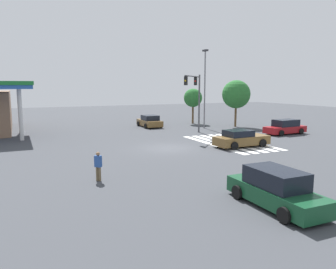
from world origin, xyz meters
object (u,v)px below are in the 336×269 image
car_2 (285,127)px  car_1 (241,139)px  car_3 (150,121)px  pedestrian (98,165)px  street_light_pole_a (205,83)px  tree_corner_c (193,98)px  traffic_signal_mast (195,92)px  car_0 (276,189)px  tree_corner_b (236,94)px

car_2 → car_1: bearing=21.0°
car_3 → pedestrian: bearing=152.1°
street_light_pole_a → tree_corner_c: size_ratio=1.97×
car_2 → street_light_pole_a: (7.82, 5.25, 4.73)m
car_1 → car_3: bearing=95.9°
traffic_signal_mast → pedestrian: bearing=-0.9°
pedestrian → tree_corner_c: (21.68, -17.90, 2.56)m
car_1 → street_light_pole_a: 13.20m
car_1 → car_2: car_2 is taller
traffic_signal_mast → pedestrian: size_ratio=3.93×
car_1 → car_0: bearing=-122.7°
car_2 → tree_corner_b: (7.49, 0.91, 3.30)m
pedestrian → street_light_pole_a: (16.70, -16.70, 4.57)m
car_0 → tree_corner_c: bearing=158.1°
car_0 → car_3: bearing=170.0°
traffic_signal_mast → tree_corner_c: 10.08m
car_1 → pedestrian: size_ratio=2.99×
car_2 → tree_corner_c: 13.69m
car_2 → tree_corner_b: 8.23m
pedestrian → street_light_pole_a: bearing=1.6°
car_0 → car_2: car_0 is taller
car_0 → pedestrian: car_0 is taller
tree_corner_c → car_3: bearing=99.3°
car_0 → car_3: 28.01m
car_1 → street_light_pole_a: size_ratio=0.51×
traffic_signal_mast → tree_corner_b: 8.61m
car_0 → street_light_pole_a: size_ratio=0.51×
pedestrian → car_1: bearing=-22.9°
tree_corner_b → street_light_pole_a: bearing=85.7°
car_3 → street_light_pole_a: bearing=-124.4°
traffic_signal_mast → car_1: bearing=44.5°
car_0 → car_3: (27.51, -5.25, -0.07)m
tree_corner_b → tree_corner_c: (5.31, 3.14, -0.58)m
car_2 → tree_corner_b: size_ratio=0.83×
car_3 → traffic_signal_mast: bearing=-164.5°
car_1 → car_3: 15.78m
pedestrian → street_light_pole_a: size_ratio=0.17×
traffic_signal_mast → tree_corner_b: bearing=159.4°
car_0 → car_2: 22.53m
car_1 → tree_corner_b: 14.31m
car_2 → tree_corner_c: size_ratio=1.02×
car_3 → car_1: bearing=-172.1°
pedestrian → tree_corner_b: (16.37, -21.04, 3.14)m
car_0 → car_1: (11.86, -7.24, -0.08)m
pedestrian → tree_corner_c: tree_corner_c is taller
street_light_pole_a → tree_corner_c: 5.50m
traffic_signal_mast → car_1: traffic_signal_mast is taller
tree_corner_c → street_light_pole_a: bearing=166.4°
tree_corner_b → traffic_signal_mast: bearing=114.4°
car_0 → car_1: 13.89m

